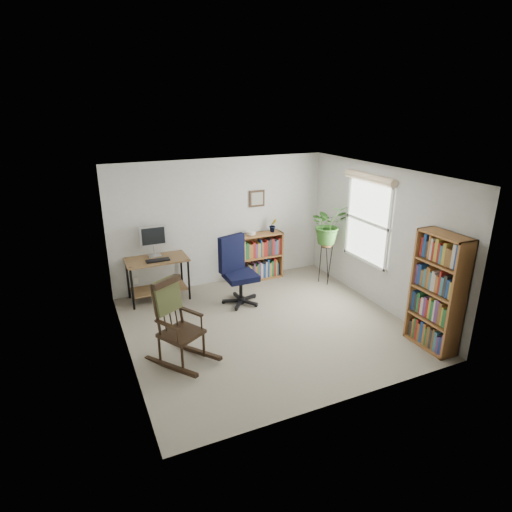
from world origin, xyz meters
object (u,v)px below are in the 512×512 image
rocking_chair (181,323)px  tall_bookshelf (437,292)px  low_bookshelf (260,256)px  desk (158,279)px  office_chair (241,271)px

rocking_chair → tall_bookshelf: 3.56m
rocking_chair → low_bookshelf: 3.12m
rocking_chair → tall_bookshelf: bearing=-48.0°
tall_bookshelf → desk: bearing=135.4°
office_chair → tall_bookshelf: (1.97, -2.42, 0.24)m
tall_bookshelf → rocking_chair: bearing=162.1°
desk → low_bookshelf: size_ratio=1.14×
office_chair → rocking_chair: size_ratio=1.02×
rocking_chair → low_bookshelf: bearing=15.3°
rocking_chair → desk: bearing=56.1°
desk → rocking_chair: size_ratio=0.90×
low_bookshelf → tall_bookshelf: size_ratio=0.55×
desk → tall_bookshelf: (3.24, -3.19, 0.47)m
desk → low_bookshelf: bearing=3.3°
office_chair → low_bookshelf: bearing=31.5°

